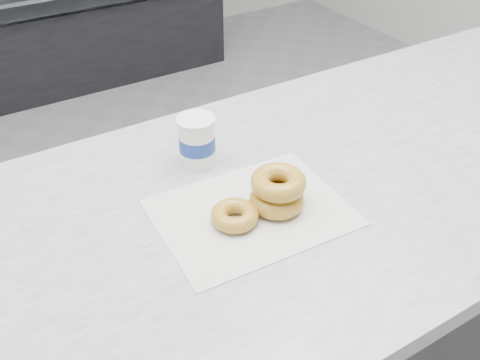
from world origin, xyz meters
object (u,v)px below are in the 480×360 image
object	(u,v)px
donut_single	(235,215)
coffee_cup	(197,140)
donut_stack	(278,191)
display_case	(15,4)
counter	(277,335)

from	to	relation	value
donut_single	coffee_cup	size ratio (longest dim) A/B	0.83
donut_single	donut_stack	bearing A→B (deg)	-1.67
display_case	donut_stack	world-z (taller)	display_case
donut_single	coffee_cup	world-z (taller)	coffee_cup
donut_single	donut_stack	distance (m)	0.09
display_case	donut_stack	bearing A→B (deg)	-91.02
donut_single	coffee_cup	xyz separation A→B (m)	(0.03, 0.20, 0.04)
display_case	coffee_cup	world-z (taller)	display_case
counter	display_case	size ratio (longest dim) A/B	1.28
display_case	donut_single	bearing A→B (deg)	-92.87
counter	coffee_cup	bearing A→B (deg)	121.83
counter	donut_single	xyz separation A→B (m)	(-0.14, -0.03, 0.46)
donut_single	coffee_cup	distance (m)	0.21
donut_stack	coffee_cup	size ratio (longest dim) A/B	1.04
display_case	donut_stack	distance (m)	2.79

